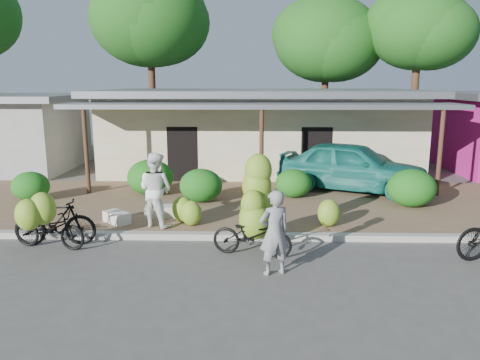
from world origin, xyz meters
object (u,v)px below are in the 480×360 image
object	(u,v)px
sack_far	(117,217)
teal_van	(352,166)
vendor	(274,233)
bystander	(156,190)
bike_far_left	(46,227)
tree_far_center	(146,18)
bike_left	(53,220)
tree_center_right	(323,38)
sack_near	(161,211)
bike_center	(255,215)
tree_near_right	(414,28)

from	to	relation	value
sack_far	teal_van	size ratio (longest dim) A/B	0.16
vendor	bystander	distance (m)	3.89
bystander	bike_far_left	bearing A→B (deg)	59.96
tree_far_center	bike_left	bearing A→B (deg)	-86.38
tree_far_center	tree_center_right	world-z (taller)	tree_far_center
bike_left	bystander	xyz separation A→B (m)	(2.07, 1.26, 0.42)
bike_far_left	vendor	bearing A→B (deg)	-92.46
bike_far_left	sack_far	size ratio (longest dim) A/B	2.42
bike_far_left	sack_near	world-z (taller)	bike_far_left
sack_near	bystander	size ratio (longest dim) A/B	0.46
tree_center_right	teal_van	xyz separation A→B (m)	(-0.30, -9.91, -4.96)
bike_left	vendor	xyz separation A→B (m)	(4.89, -1.41, 0.21)
sack_near	bike_center	bearing A→B (deg)	-41.35
bike_left	sack_far	size ratio (longest dim) A/B	2.49
sack_far	bystander	xyz separation A→B (m)	(1.08, -0.24, 0.79)
sack_near	bike_far_left	bearing A→B (deg)	-133.51
vendor	bike_far_left	bearing A→B (deg)	-35.28
sack_far	bike_center	bearing A→B (deg)	-24.87
bystander	sack_near	bearing A→B (deg)	-61.25
bike_far_left	sack_near	distance (m)	3.09
tree_far_center	bike_left	size ratio (longest dim) A/B	4.89
bike_left	sack_near	size ratio (longest dim) A/B	2.20
bike_far_left	bike_left	distance (m)	0.22
tree_near_right	bystander	bearing A→B (deg)	-129.88
tree_near_right	bike_far_left	distance (m)	18.95
vendor	teal_van	distance (m)	7.31
tree_center_right	vendor	world-z (taller)	tree_center_right
sack_near	sack_far	size ratio (longest dim) A/B	1.13
bike_left	tree_near_right	bearing A→B (deg)	-46.84
tree_near_right	bystander	size ratio (longest dim) A/B	4.27
tree_far_center	bystander	bearing A→B (deg)	-77.42
sack_far	bike_far_left	bearing A→B (deg)	-122.75
tree_center_right	bike_far_left	world-z (taller)	tree_center_right
bike_center	sack_near	bearing A→B (deg)	62.34
sack_near	teal_van	distance (m)	6.62
vendor	bike_left	bearing A→B (deg)	-37.51
bike_center	teal_van	world-z (taller)	bike_center
tree_center_right	bike_center	size ratio (longest dim) A/B	3.72
tree_far_center	teal_van	bearing A→B (deg)	-47.26
tree_center_right	sack_near	xyz separation A→B (m)	(-6.03, -13.17, -5.62)
sack_near	sack_far	distance (m)	1.18
bike_center	bike_left	bearing A→B (deg)	101.84
tree_center_right	bike_far_left	xyz separation A→B (m)	(-8.15, -15.40, -5.36)
tree_far_center	vendor	bearing A→B (deg)	-70.14
tree_far_center	tree_near_right	distance (m)	13.11
bike_left	teal_van	size ratio (longest dim) A/B	0.39
tree_center_right	teal_van	world-z (taller)	tree_center_right
bystander	teal_van	size ratio (longest dim) A/B	0.39
tree_near_right	bike_center	world-z (taller)	tree_near_right
tree_near_right	sack_far	size ratio (longest dim) A/B	10.60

